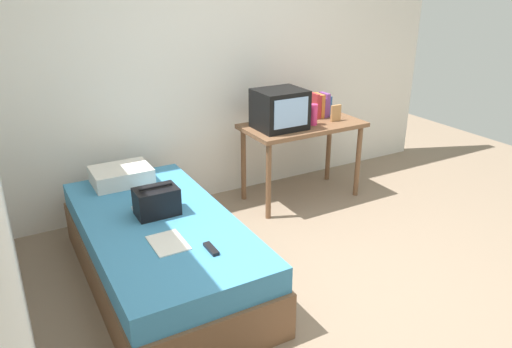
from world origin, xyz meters
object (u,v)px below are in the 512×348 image
Objects in this scene: bed at (162,251)px; water_bottle at (313,115)px; desk at (302,134)px; remote_dark at (211,249)px; picture_frame at (336,113)px; book_row at (319,105)px; tv at (280,109)px; magazine at (168,243)px; pillow at (121,175)px; remote_silver at (137,211)px; handbag at (157,201)px.

bed is 10.08× the size of water_bottle.
remote_dark is at bearing -140.60° from desk.
picture_frame is (0.27, -0.00, -0.02)m from water_bottle.
book_row is 0.22m from picture_frame.
bed is 2.21m from picture_frame.
magazine is at bearing -144.84° from tv.
desk reaches higher than pillow.
desk is 7.32× the size of picture_frame.
book_row is (0.22, 0.21, 0.01)m from water_bottle.
remote_dark is at bearing -75.22° from bed.
book_row is 2.39m from magazine.
bed is 1.97m from water_bottle.
remote_silver is at bearing 94.73° from magazine.
bed is 8.05× the size of book_row.
picture_frame is 2.33m from magazine.
tv reaches higher than water_bottle.
remote_dark is (-1.61, -1.20, -0.36)m from water_bottle.
tv is at bearing -165.48° from book_row.
book_row reaches higher than remote_silver.
tv is at bearing 169.66° from water_bottle.
desk is 2.49× the size of pillow.
tv is 0.61m from picture_frame.
water_bottle is 1.27× the size of remote_dark.
bed is at bearing -86.34° from pillow.
water_bottle reaches higher than pillow.
book_row is 2.12m from handbag.
water_bottle is 2.10m from magazine.
magazine is at bearing -85.27° from remote_silver.
remote_dark is at bearing -135.46° from tv.
book_row is at bearing 101.72° from picture_frame.
water_bottle is 1.85m from handbag.
magazine is at bearing -148.85° from desk.
tv is at bearing 23.70° from handbag.
bed is 0.44m from magazine.
desk is 5.84× the size of water_bottle.
magazine is (-0.08, -0.43, -0.10)m from handbag.
desk reaches higher than handbag.
water_bottle is at bearing 28.38° from magazine.
book_row is 0.53× the size of pillow.
remote_silver reaches higher than bed.
picture_frame reaches higher than bed.
picture_frame is at bearing 15.37° from handbag.
book_row reaches higher than remote_dark.
water_bottle is 2.04m from remote_dark.
picture_frame is 2.10m from pillow.
desk is 0.39m from tv.
desk is at bearing 22.81° from bed.
bed is at bearing -160.16° from water_bottle.
pillow is 3.24× the size of remote_silver.
handbag is (-2.01, -0.55, -0.25)m from picture_frame.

